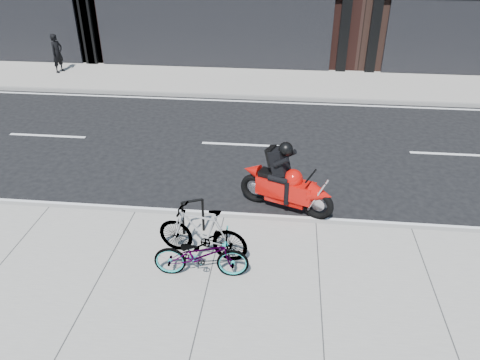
# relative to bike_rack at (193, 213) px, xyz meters

# --- Properties ---
(ground) EXTENTS (120.00, 120.00, 0.00)m
(ground) POSITION_rel_bike_rack_xyz_m (0.55, 2.60, -0.59)
(ground) COLOR black
(ground) RESTS_ON ground
(sidewalk_near) EXTENTS (60.00, 6.00, 0.13)m
(sidewalk_near) POSITION_rel_bike_rack_xyz_m (0.55, -2.40, -0.53)
(sidewalk_near) COLOR gray
(sidewalk_near) RESTS_ON ground
(sidewalk_far) EXTENTS (60.00, 3.50, 0.13)m
(sidewalk_far) POSITION_rel_bike_rack_xyz_m (0.55, 10.35, -0.53)
(sidewalk_far) COLOR gray
(sidewalk_far) RESTS_ON ground
(bike_rack) EXTENTS (0.44, 0.22, 0.79)m
(bike_rack) POSITION_rel_bike_rack_xyz_m (0.00, 0.00, 0.00)
(bike_rack) COLOR black
(bike_rack) RESTS_ON sidewalk_near
(bicycle_front) EXTENTS (1.76, 0.70, 0.91)m
(bicycle_front) POSITION_rel_bike_rack_xyz_m (0.40, -1.28, -0.01)
(bicycle_front) COLOR gray
(bicycle_front) RESTS_ON sidewalk_near
(bicycle_rear) EXTENTS (1.86, 0.84, 1.08)m
(bicycle_rear) POSITION_rel_bike_rack_xyz_m (0.32, -0.72, 0.08)
(bicycle_rear) COLOR gray
(bicycle_rear) RESTS_ON sidewalk_near
(motorcycle) EXTENTS (2.16, 1.17, 1.69)m
(motorcycle) POSITION_rel_bike_rack_xyz_m (1.96, 1.23, 0.09)
(motorcycle) COLOR black
(motorcycle) RESTS_ON ground
(pedestrian) EXTENTS (0.52, 0.65, 1.56)m
(pedestrian) POSITION_rel_bike_rack_xyz_m (-7.75, 10.63, 0.32)
(pedestrian) COLOR black
(pedestrian) RESTS_ON sidewalk_far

